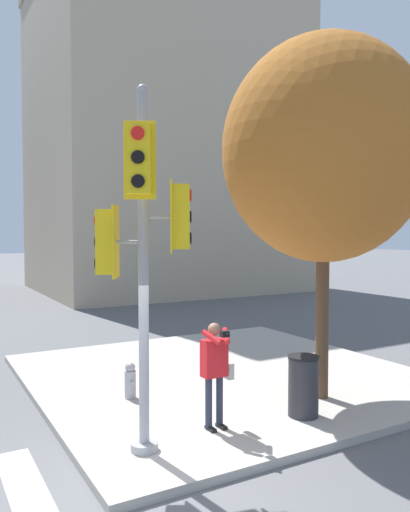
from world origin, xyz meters
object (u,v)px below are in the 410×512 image
at_px(street_tree, 324,151).
at_px(person_photographer, 215,366).
at_px(fire_hydrant, 130,381).
at_px(trash_bin, 303,386).
at_px(traffic_signal_pole, 142,223).

bearing_deg(street_tree, person_photographer, -173.38).
xyz_separation_m(person_photographer, fire_hydrant, (-0.64, 2.03, -0.67)).
relative_size(street_tree, trash_bin, 6.55).
distance_m(traffic_signal_pole, fire_hydrant, 3.71).
relative_size(fire_hydrant, trash_bin, 0.66).
bearing_deg(fire_hydrant, traffic_signal_pole, -106.94).
distance_m(person_photographer, fire_hydrant, 2.23).
xyz_separation_m(street_tree, trash_bin, (-0.94, -0.57, -4.10)).
bearing_deg(person_photographer, fire_hydrant, 107.56).
height_order(traffic_signal_pole, street_tree, street_tree).
xyz_separation_m(traffic_signal_pole, person_photographer, (1.32, 0.19, -2.23)).
bearing_deg(street_tree, trash_bin, -148.66).
bearing_deg(fire_hydrant, street_tree, -28.92).
relative_size(street_tree, fire_hydrant, 9.93).
relative_size(traffic_signal_pole, person_photographer, 3.06).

